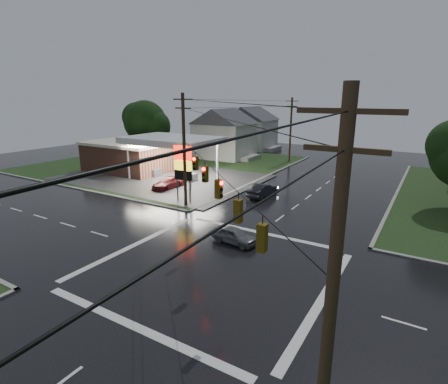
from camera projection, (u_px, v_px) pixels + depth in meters
The scene contains 14 objects.
ground at pixel (214, 268), 22.53m from camera, with size 120.00×120.00×0.00m, color black.
grass_nw at pixel (166, 164), 56.94m from camera, with size 36.00×36.00×0.08m, color black.
gas_station at pixel (139, 154), 50.92m from camera, with size 26.20×18.00×5.60m.
pylon_sign at pixel (183, 164), 35.36m from camera, with size 2.00×0.35×6.00m.
utility_pole_nw at pixel (184, 149), 33.58m from camera, with size 2.20×0.32×11.00m.
utility_pole_se at pixel (330, 309), 8.43m from camera, with size 2.20×0.32×11.00m.
utility_pole_n at pixel (291, 129), 57.15m from camera, with size 2.20×0.32×10.50m.
traffic_signals at pixel (214, 169), 20.78m from camera, with size 26.87×26.87×1.47m.
house_near at pixel (225, 133), 61.50m from camera, with size 11.05×8.48×8.60m.
house_far at pixel (250, 128), 71.90m from camera, with size 11.05×8.48×8.60m.
tree_nw_behind at pixel (146, 122), 62.52m from camera, with size 8.93×7.60×10.00m.
car_north at pixel (262, 190), 38.31m from camera, with size 1.53×4.40×1.45m, color black.
car_crossing at pixel (234, 235), 26.15m from camera, with size 1.44×3.58×1.22m, color slate.
car_pump at pixel (168, 183), 41.64m from camera, with size 1.89×4.66×1.35m, color #5D1517.
Camera 1 is at (11.12, -17.14, 10.70)m, focal length 28.00 mm.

